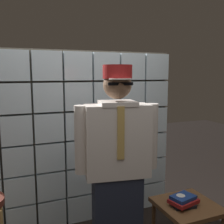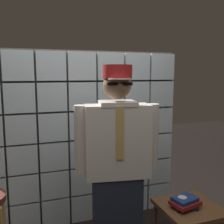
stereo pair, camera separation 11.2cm
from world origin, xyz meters
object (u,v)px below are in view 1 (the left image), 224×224
at_px(side_table, 187,211).
at_px(standing_person, 117,167).
at_px(coffee_mug, 181,200).
at_px(book_stack, 183,201).

bearing_deg(side_table, standing_person, 171.68).
relative_size(standing_person, coffee_mug, 13.96).
height_order(standing_person, book_stack, standing_person).
bearing_deg(standing_person, coffee_mug, 1.16).
xyz_separation_m(book_stack, coffee_mug, (-0.01, 0.01, 0.00)).
height_order(side_table, coffee_mug, coffee_mug).
distance_m(standing_person, side_table, 0.82).
relative_size(side_table, coffee_mug, 4.13).
bearing_deg(standing_person, book_stack, 0.21).
height_order(standing_person, side_table, standing_person).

